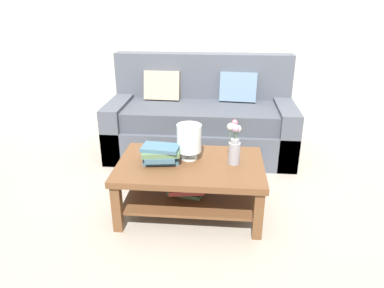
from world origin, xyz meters
name	(u,v)px	position (x,y,z in m)	size (l,w,h in m)	color
ground_plane	(201,186)	(0.00, 0.00, 0.00)	(10.00, 10.00, 0.00)	gray
back_wall	(211,23)	(0.00, 1.65, 1.35)	(6.40, 0.12, 2.70)	beige
couch	(201,120)	(-0.06, 0.84, 0.36)	(2.00, 0.90, 1.06)	#474C56
coffee_table	(190,177)	(-0.06, -0.41, 0.31)	(1.15, 0.74, 0.44)	brown
book_stack_main	(161,154)	(-0.30, -0.41, 0.51)	(0.32, 0.26, 0.14)	#3D6075
glass_hurricane_vase	(189,139)	(-0.08, -0.32, 0.61)	(0.20, 0.20, 0.29)	silver
flower_pitcher	(234,146)	(0.28, -0.38, 0.59)	(0.11, 0.10, 0.35)	gray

